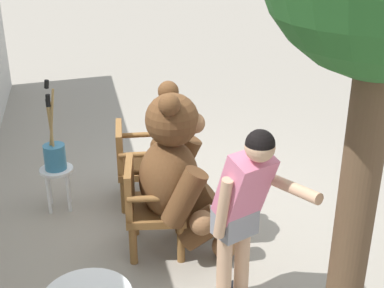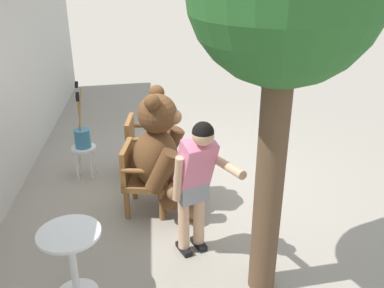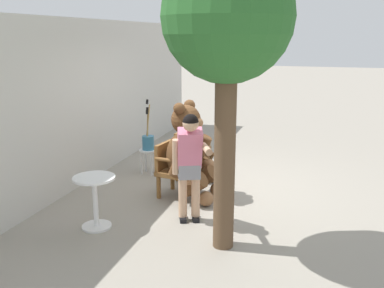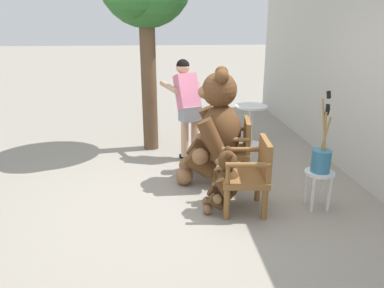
{
  "view_description": "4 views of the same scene",
  "coord_description": "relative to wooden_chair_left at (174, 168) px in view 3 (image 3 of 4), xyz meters",
  "views": [
    {
      "loc": [
        -4.58,
        1.18,
        2.91
      ],
      "look_at": [
        -0.29,
        0.22,
        0.95
      ],
      "focal_mm": 50.0,
      "sensor_mm": 36.0,
      "label": 1
    },
    {
      "loc": [
        -5.05,
        0.44,
        2.95
      ],
      "look_at": [
        -0.03,
        -0.01,
        0.68
      ],
      "focal_mm": 40.0,
      "sensor_mm": 36.0,
      "label": 2
    },
    {
      "loc": [
        -6.6,
        -1.57,
        2.53
      ],
      "look_at": [
        -0.33,
        0.37,
        0.85
      ],
      "focal_mm": 40.0,
      "sensor_mm": 36.0,
      "label": 3
    },
    {
      "loc": [
        4.33,
        -0.38,
        2.12
      ],
      "look_at": [
        -0.14,
        0.04,
        0.63
      ],
      "focal_mm": 35.0,
      "sensor_mm": 36.0,
      "label": 4
    }
  ],
  "objects": [
    {
      "name": "patio_tree",
      "position": [
        -1.39,
        -1.2,
        2.18
      ],
      "size": [
        1.54,
        1.46,
        3.46
      ],
      "color": "brown",
      "rests_on": "ground"
    },
    {
      "name": "back_wall",
      "position": [
        0.44,
        1.76,
        0.94
      ],
      "size": [
        10.0,
        0.16,
        2.8
      ],
      "primitive_type": "cube",
      "color": "beige",
      "rests_on": "ground"
    },
    {
      "name": "wooden_chair_left",
      "position": [
        0.0,
        0.0,
        0.0
      ],
      "size": [
        0.63,
        0.6,
        0.86
      ],
      "color": "brown",
      "rests_on": "ground"
    },
    {
      "name": "teddy_bear_large",
      "position": [
        -0.02,
        -0.26,
        0.3
      ],
      "size": [
        0.95,
        0.94,
        1.55
      ],
      "color": "brown",
      "rests_on": "ground"
    },
    {
      "name": "white_stool",
      "position": [
        0.92,
        0.82,
        -0.11
      ],
      "size": [
        0.34,
        0.34,
        0.46
      ],
      "color": "silver",
      "rests_on": "ground"
    },
    {
      "name": "brush_bucket",
      "position": [
        0.92,
        0.82,
        0.17
      ],
      "size": [
        0.22,
        0.22,
        0.94
      ],
      "color": "teal",
      "rests_on": "white_stool"
    },
    {
      "name": "ground_plane",
      "position": [
        0.44,
        -0.64,
        -0.46
      ],
      "size": [
        60.0,
        60.0,
        0.0
      ],
      "primitive_type": "plane",
      "color": "gray"
    },
    {
      "name": "wooden_chair_right",
      "position": [
        0.89,
        0.0,
        0.0
      ],
      "size": [
        0.61,
        0.57,
        0.86
      ],
      "color": "brown",
      "rests_on": "ground"
    },
    {
      "name": "person_visitor",
      "position": [
        -0.94,
        -0.57,
        0.46
      ],
      "size": [
        0.68,
        0.67,
        1.56
      ],
      "color": "black",
      "rests_on": "ground"
    },
    {
      "name": "teddy_bear_small",
      "position": [
        0.88,
        -0.28,
        -0.09
      ],
      "size": [
        0.46,
        0.45,
        0.76
      ],
      "color": "#4C3019",
      "rests_on": "ground"
    },
    {
      "name": "round_side_table",
      "position": [
        -1.45,
        0.59,
        -0.01
      ],
      "size": [
        0.56,
        0.56,
        0.72
      ],
      "color": "white",
      "rests_on": "ground"
    }
  ]
}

